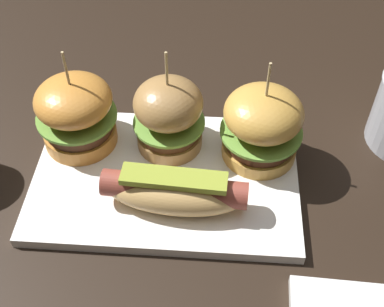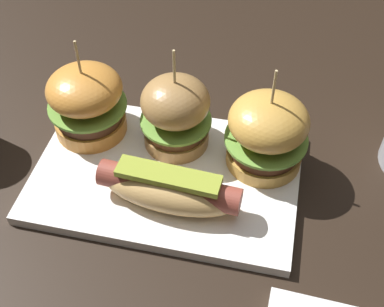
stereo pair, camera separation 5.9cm
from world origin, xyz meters
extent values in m
plane|color=black|center=(0.00, 0.00, 0.00)|extent=(3.00, 3.00, 0.00)
cube|color=white|center=(0.00, 0.00, 0.01)|extent=(0.32, 0.21, 0.01)
ellipsoid|color=tan|center=(0.02, -0.04, 0.04)|extent=(0.16, 0.07, 0.04)
cylinder|color=brown|center=(0.02, -0.04, 0.04)|extent=(0.17, 0.04, 0.03)
cube|color=olive|center=(0.02, -0.04, 0.06)|extent=(0.12, 0.03, 0.01)
cylinder|color=#CD8435|center=(-0.11, 0.05, 0.02)|extent=(0.09, 0.09, 0.02)
cylinder|color=#4E2D1D|center=(-0.11, 0.05, 0.04)|extent=(0.09, 0.09, 0.02)
cylinder|color=#6B9E3D|center=(-0.11, 0.05, 0.06)|extent=(0.10, 0.10, 0.00)
ellipsoid|color=#CD8435|center=(-0.11, 0.05, 0.08)|extent=(0.09, 0.09, 0.05)
cylinder|color=tan|center=(-0.11, 0.05, 0.12)|extent=(0.00, 0.00, 0.06)
cylinder|color=#9E7542|center=(0.00, 0.05, 0.02)|extent=(0.08, 0.08, 0.02)
cylinder|color=#4F2F1C|center=(0.00, 0.05, 0.04)|extent=(0.08, 0.08, 0.02)
cylinder|color=#6B9E3D|center=(0.00, 0.05, 0.05)|extent=(0.09, 0.09, 0.00)
ellipsoid|color=#9E7542|center=(0.00, 0.05, 0.08)|extent=(0.08, 0.08, 0.06)
cylinder|color=tan|center=(0.00, 0.05, 0.13)|extent=(0.00, 0.00, 0.06)
cylinder|color=gold|center=(0.11, 0.04, 0.02)|extent=(0.09, 0.09, 0.02)
cylinder|color=#492716|center=(0.11, 0.04, 0.04)|extent=(0.09, 0.09, 0.02)
cylinder|color=#6B9E3D|center=(0.11, 0.04, 0.05)|extent=(0.10, 0.10, 0.00)
ellipsoid|color=gold|center=(0.11, 0.04, 0.08)|extent=(0.09, 0.09, 0.05)
cylinder|color=tan|center=(0.11, 0.04, 0.12)|extent=(0.00, 0.00, 0.06)
camera|label=1|loc=(0.06, -0.40, 0.49)|focal=47.65mm
camera|label=2|loc=(0.12, -0.39, 0.49)|focal=47.65mm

